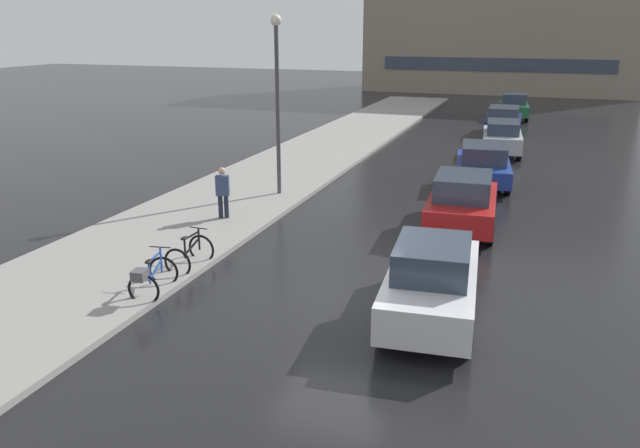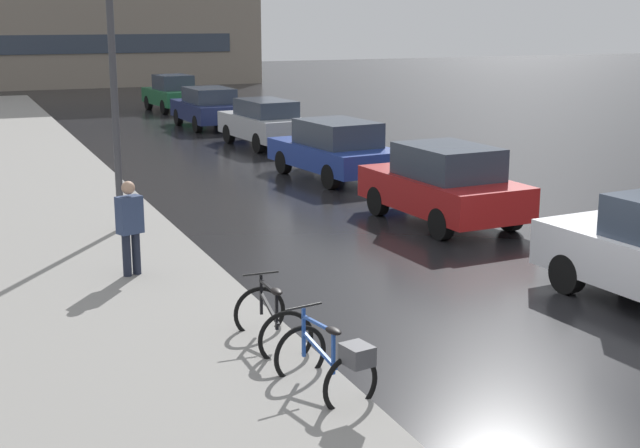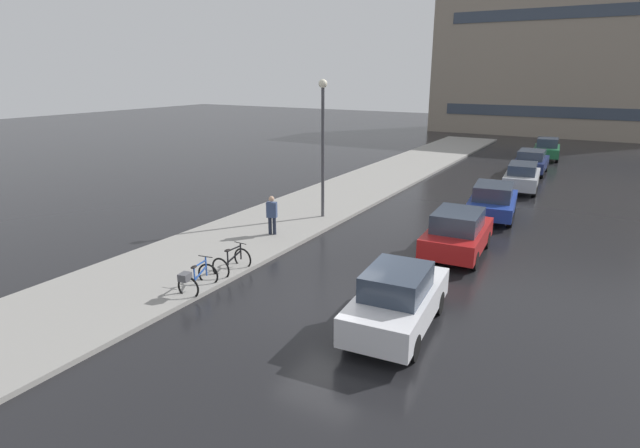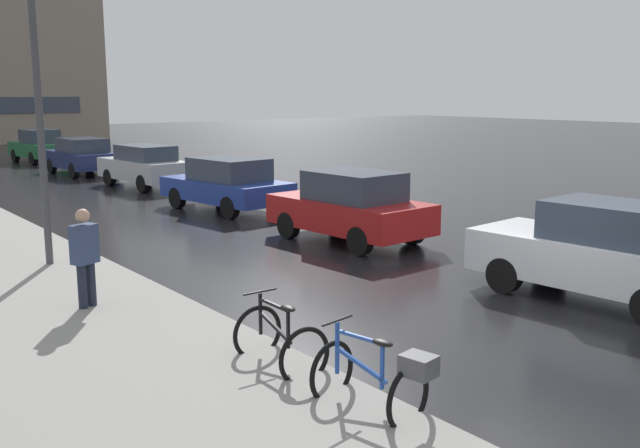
% 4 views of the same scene
% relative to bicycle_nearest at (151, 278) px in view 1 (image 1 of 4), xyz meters
% --- Properties ---
extents(ground_plane, '(140.00, 140.00, 0.00)m').
position_rel_bicycle_nearest_xyz_m(ground_plane, '(3.92, 1.10, -0.48)').
color(ground_plane, black).
extents(sidewalk_kerb, '(4.80, 60.00, 0.14)m').
position_rel_bicycle_nearest_xyz_m(sidewalk_kerb, '(-2.08, 11.10, -0.41)').
color(sidewalk_kerb, gray).
rests_on(sidewalk_kerb, ground).
extents(bicycle_nearest, '(0.91, 1.44, 1.00)m').
position_rel_bicycle_nearest_xyz_m(bicycle_nearest, '(0.00, 0.00, 0.00)').
color(bicycle_nearest, black).
rests_on(bicycle_nearest, ground).
extents(bicycle_second, '(0.76, 1.16, 0.96)m').
position_rel_bicycle_nearest_xyz_m(bicycle_second, '(-0.08, 1.76, -0.08)').
color(bicycle_second, black).
rests_on(bicycle_second, ground).
extents(car_white, '(2.11, 4.31, 1.71)m').
position_rel_bicycle_nearest_xyz_m(car_white, '(6.00, 1.06, 0.35)').
color(car_white, silver).
rests_on(car_white, ground).
extents(car_red, '(2.15, 4.10, 1.68)m').
position_rel_bicycle_nearest_xyz_m(car_red, '(5.79, 7.33, 0.36)').
color(car_red, '#AD1919').
rests_on(car_red, ground).
extents(car_blue, '(2.42, 4.42, 1.58)m').
position_rel_bicycle_nearest_xyz_m(car_blue, '(5.81, 13.07, 0.32)').
color(car_blue, navy).
rests_on(car_blue, ground).
extents(car_silver, '(2.07, 4.22, 1.57)m').
position_rel_bicycle_nearest_xyz_m(car_silver, '(6.04, 19.45, 0.33)').
color(car_silver, '#B2B5BA').
rests_on(car_silver, ground).
extents(car_navy, '(2.03, 4.17, 1.56)m').
position_rel_bicycle_nearest_xyz_m(car_navy, '(5.70, 25.05, 0.32)').
color(car_navy, navy).
rests_on(car_navy, ground).
extents(car_green, '(2.10, 3.86, 1.64)m').
position_rel_bicycle_nearest_xyz_m(car_green, '(5.87, 31.57, 0.32)').
color(car_green, '#1E6038').
rests_on(car_green, ground).
extents(pedestrian, '(0.46, 0.37, 1.72)m').
position_rel_bicycle_nearest_xyz_m(pedestrian, '(-1.17, 5.56, 0.49)').
color(pedestrian, '#1E2333').
rests_on(pedestrian, ground).
extents(streetlamp, '(0.37, 0.37, 6.13)m').
position_rel_bicycle_nearest_xyz_m(streetlamp, '(-0.74, 8.86, 3.36)').
color(streetlamp, '#424247').
rests_on(streetlamp, ground).
extents(building_facade_main, '(23.45, 7.24, 14.44)m').
position_rel_bicycle_nearest_xyz_m(building_facade_main, '(3.39, 49.34, 6.74)').
color(building_facade_main, gray).
rests_on(building_facade_main, ground).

